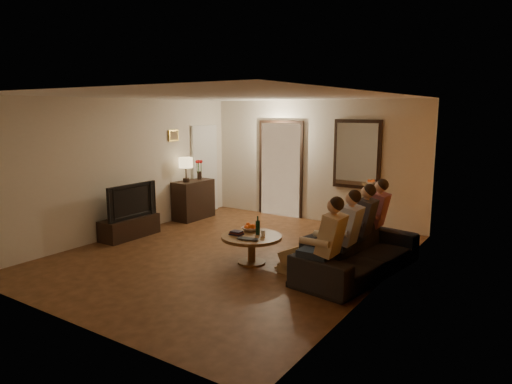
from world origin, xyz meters
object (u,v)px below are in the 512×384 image
Objects in this scene: coffee_table at (252,249)px; person_d at (374,221)px; tv_stand at (130,227)px; person_b at (345,238)px; sofa at (359,252)px; bowl at (250,229)px; tv at (128,201)px; person_c at (360,229)px; wine_bottle at (258,225)px; dresser at (194,200)px; table_lamp at (186,170)px; person_a at (327,249)px; laptop at (247,240)px.

person_d is at bearing 42.91° from coffee_table.
person_b is at bearing 2.76° from tv_stand.
tv_stand is 0.96× the size of person_d.
bowl is (-1.75, -0.25, 0.15)m from sofa.
sofa reaches higher than bowl.
tv is 4.32m from person_c.
person_c reaches higher than bowl.
tv is 4.39m from sofa.
dresser is at bearing 148.92° from wine_bottle.
person_c reaches higher than tv_stand.
dresser is 4.55m from sofa.
table_lamp is 4.28m from person_d.
person_a and person_b have the same top height.
table_lamp reaches higher than sofa.
tv is 0.93× the size of person_c.
wine_bottle is (-1.42, -0.07, 0.01)m from person_b.
person_c is at bearing -10.80° from table_lamp.
person_c and person_d have the same top height.
tv_stand is (0.00, -1.84, -0.23)m from dresser.
person_c is (0.00, 1.20, 0.00)m from person_a.
person_a and person_d have the same top height.
bowl is (-1.65, 0.05, -0.12)m from person_b.
table_lamp is at bearing 90.00° from tv_stand.
person_d is (0.00, 0.60, 0.00)m from person_c.
coffee_table is at bearing 115.19° from sofa.
sofa is 1.66m from laptop.
tv_stand is at bearing 174.68° from person_a.
dresser is 3.70× the size of bowl.
person_c reaches higher than wine_bottle.
table_lamp reaches higher than coffee_table.
laptop is at bearing -94.89° from tv.
person_b is at bearing 6.60° from coffee_table.
bowl is at bearing 178.29° from person_b.
bowl is 0.29m from wine_bottle.
tv_stand is 2.90m from laptop.
person_a is at bearing -95.32° from tv.
dresser is at bearing 0.00° from tv.
sofa is at bearing 8.13° from bowl.
person_c is 1.74m from laptop.
person_b is 3.65× the size of laptop.
tv is (0.00, -0.00, 0.52)m from tv_stand.
laptop is at bearing -129.78° from person_d.
person_a is (4.25, -0.40, 0.41)m from tv_stand.
dresser is at bearing 90.00° from table_lamp.
table_lamp reaches higher than wine_bottle.
laptop is (-1.37, -0.45, -0.14)m from person_b.
person_c is 1.75m from bowl.
bowl is (-1.65, -1.15, -0.12)m from person_d.
table_lamp is 0.45× the size of person_a.
person_a is at bearing -177.79° from sofa.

